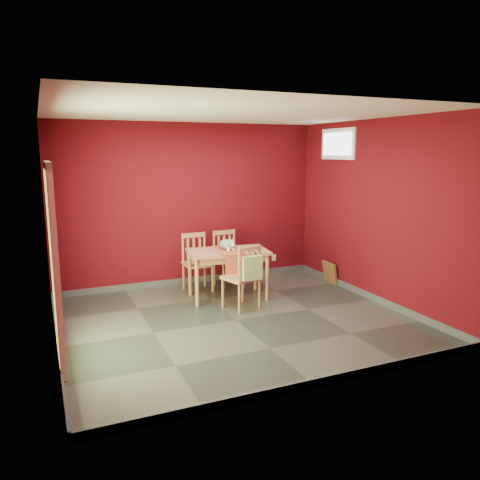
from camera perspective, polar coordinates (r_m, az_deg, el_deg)
name	(u,v)px	position (r m, az deg, el deg)	size (l,w,h in m)	color
ground	(236,320)	(6.36, -0.46, -9.75)	(4.50, 4.50, 0.00)	#2D342D
room_shell	(236,317)	(6.35, -0.46, -9.33)	(4.50, 4.50, 4.50)	#4E0810
doorway	(53,260)	(5.21, -21.83, -2.26)	(0.06, 1.01, 2.13)	#B7D838
window	(338,144)	(7.93, 11.83, 11.39)	(0.05, 0.90, 0.50)	white
outlet_plate	(274,258)	(8.66, 4.15, -2.16)	(0.08, 0.01, 0.12)	silver
dining_table	(228,256)	(7.14, -1.50, -2.00)	(1.28, 0.85, 0.75)	#A86B4E
table_runner	(231,256)	(7.02, -1.13, -1.90)	(0.44, 0.77, 0.37)	#963F2A
chair_far_left	(197,262)	(7.62, -5.29, -2.63)	(0.44, 0.44, 0.93)	#A86B4E
chair_far_right	(228,258)	(7.82, -1.50, -2.21)	(0.46, 0.46, 0.93)	#A86B4E
chair_near	(243,276)	(6.67, 0.37, -4.46)	(0.54, 0.54, 0.94)	#A86B4E
tote_bag	(252,268)	(6.45, 1.48, -3.41)	(0.28, 0.17, 0.40)	#8EA268
cat	(227,243)	(7.17, -1.60, -0.31)	(0.22, 0.42, 0.21)	slate
picture_frame	(330,273)	(8.20, 10.90, -3.92)	(0.13, 0.37, 0.37)	brown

